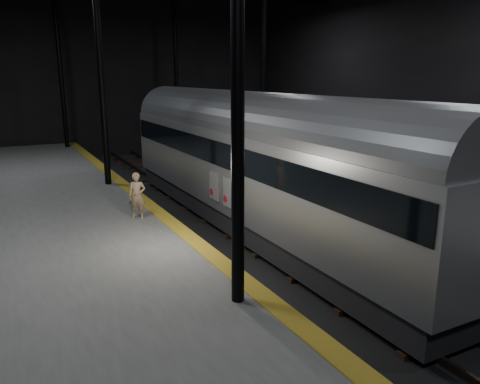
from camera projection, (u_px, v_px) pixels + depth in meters
ground at (286, 251)px, 15.00m from camera, size 44.00×44.00×0.00m
platform_left at (30, 284)px, 11.50m from camera, size 9.00×43.80×1.00m
platform_right at (447, 207)px, 18.26m from camera, size 9.00×43.80×1.00m
tactile_strip at (190, 238)px, 13.29m from camera, size 0.50×43.80×0.01m
track at (286, 249)px, 14.98m from camera, size 2.40×43.00×0.24m
train at (251, 157)px, 16.35m from camera, size 2.73×18.18×4.86m
woman at (137, 196)px, 14.92m from camera, size 0.65×0.56×1.50m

